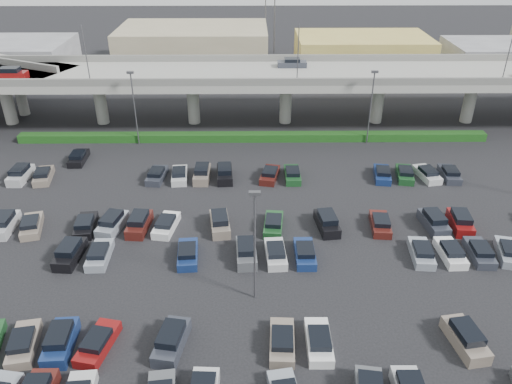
% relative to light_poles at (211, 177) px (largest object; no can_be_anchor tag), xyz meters
% --- Properties ---
extents(ground, '(280.00, 280.00, 0.00)m').
position_rel_light_poles_xyz_m(ground, '(4.13, -2.00, -6.24)').
color(ground, black).
extents(overpass, '(150.00, 13.00, 15.80)m').
position_rel_light_poles_xyz_m(overpass, '(3.87, 29.99, 0.73)').
color(overpass, '#9C9C93').
rests_on(overpass, ground).
extents(hedge, '(66.00, 1.60, 1.10)m').
position_rel_light_poles_xyz_m(hedge, '(4.13, 23.00, -5.69)').
color(hedge, '#133710').
rests_on(hedge, ground).
extents(parked_cars, '(60.13, 41.56, 1.67)m').
position_rel_light_poles_xyz_m(parked_cars, '(2.67, -6.13, -5.61)').
color(parked_cars, maroon).
rests_on(parked_cars, ground).
extents(light_poles, '(66.90, 48.38, 10.30)m').
position_rel_light_poles_xyz_m(light_poles, '(0.00, 0.00, 0.00)').
color(light_poles, '#4F4E53').
rests_on(light_poles, ground).
extents(distant_buildings, '(138.00, 24.00, 9.00)m').
position_rel_light_poles_xyz_m(distant_buildings, '(16.50, 59.81, -2.49)').
color(distant_buildings, slate).
rests_on(distant_buildings, ground).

